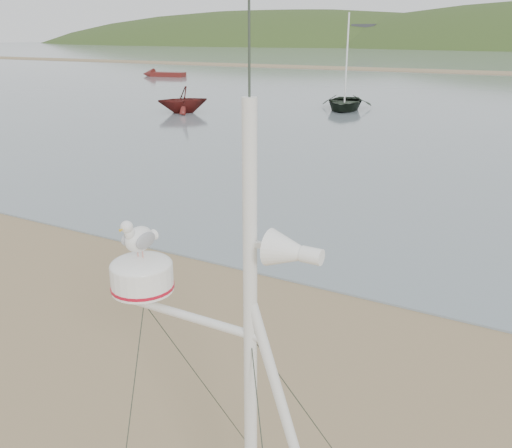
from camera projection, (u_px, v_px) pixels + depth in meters
The scene contains 4 objects.
ground at pixel (82, 362), 8.03m from camera, with size 560.00×560.00×0.00m, color olive.
boat_dark at pixel (346, 73), 33.75m from camera, with size 3.22×0.93×4.51m, color black.
boat_red at pixel (182, 88), 32.69m from camera, with size 2.60×1.59×3.01m, color #531613.
dinghy_red_far at pixel (159, 74), 61.41m from camera, with size 5.36×2.16×1.27m.
Camera 1 is at (5.64, -4.74, 4.60)m, focal length 38.00 mm.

